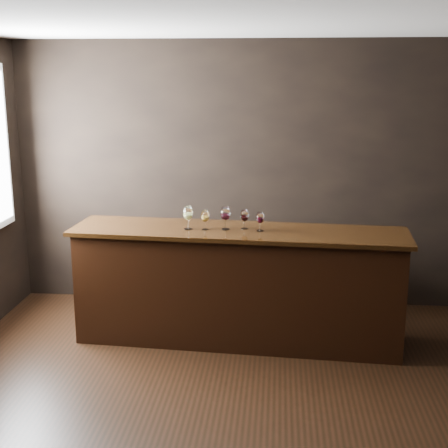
# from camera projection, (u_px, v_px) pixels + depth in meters

# --- Properties ---
(ground) EXTENTS (5.00, 5.00, 0.00)m
(ground) POSITION_uv_depth(u_px,v_px,m) (234.00, 404.00, 4.75)
(ground) COLOR black
(ground) RESTS_ON ground
(room_shell) EXTENTS (5.02, 4.52, 2.81)m
(room_shell) POSITION_uv_depth(u_px,v_px,m) (204.00, 166.00, 4.45)
(room_shell) COLOR black
(room_shell) RESTS_ON ground
(bar_counter) EXTENTS (2.99, 0.84, 1.03)m
(bar_counter) POSITION_uv_depth(u_px,v_px,m) (238.00, 288.00, 5.78)
(bar_counter) COLOR black
(bar_counter) RESTS_ON ground
(bar_top) EXTENTS (3.10, 0.92, 0.04)m
(bar_top) POSITION_uv_depth(u_px,v_px,m) (238.00, 232.00, 5.65)
(bar_top) COLOR black
(bar_top) RESTS_ON bar_counter
(back_bar_shelf) EXTENTS (2.33, 0.40, 0.84)m
(back_bar_shelf) POSITION_uv_depth(u_px,v_px,m) (195.00, 268.00, 6.66)
(back_bar_shelf) COLOR black
(back_bar_shelf) RESTS_ON ground
(glass_white) EXTENTS (0.09, 0.09, 0.21)m
(glass_white) POSITION_uv_depth(u_px,v_px,m) (188.00, 214.00, 5.64)
(glass_white) COLOR white
(glass_white) RESTS_ON bar_top
(glass_amber) EXTENTS (0.08, 0.08, 0.18)m
(glass_amber) POSITION_uv_depth(u_px,v_px,m) (205.00, 217.00, 5.62)
(glass_amber) COLOR white
(glass_amber) RESTS_ON bar_top
(glass_red_a) EXTENTS (0.09, 0.09, 0.21)m
(glass_red_a) POSITION_uv_depth(u_px,v_px,m) (225.00, 214.00, 5.63)
(glass_red_a) COLOR white
(glass_red_a) RESTS_ON bar_top
(glass_red_b) EXTENTS (0.07, 0.07, 0.18)m
(glass_red_b) POSITION_uv_depth(u_px,v_px,m) (245.00, 216.00, 5.65)
(glass_red_b) COLOR white
(glass_red_b) RESTS_ON bar_top
(glass_red_c) EXTENTS (0.07, 0.07, 0.17)m
(glass_red_c) POSITION_uv_depth(u_px,v_px,m) (260.00, 218.00, 5.58)
(glass_red_c) COLOR white
(glass_red_c) RESTS_ON bar_top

